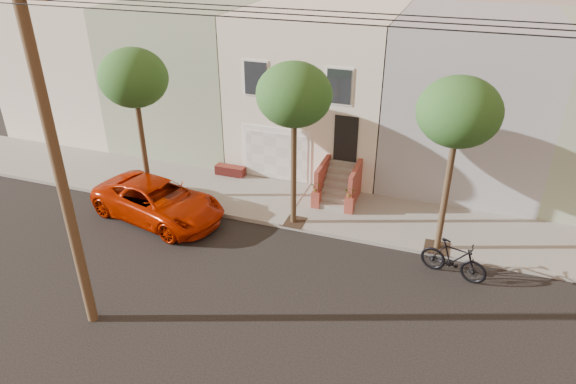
% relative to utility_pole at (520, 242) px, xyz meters
% --- Properties ---
extents(ground, '(90.00, 90.00, 0.00)m').
position_rel_utility_pole_xyz_m(ground, '(-8.00, 3.20, -5.19)').
color(ground, black).
rests_on(ground, ground).
extents(sidewalk, '(40.00, 3.70, 0.15)m').
position_rel_utility_pole_xyz_m(sidewalk, '(-8.00, 8.55, -5.11)').
color(sidewalk, gray).
rests_on(sidewalk, ground).
extents(house_row, '(33.10, 11.70, 7.00)m').
position_rel_utility_pole_xyz_m(house_row, '(-8.00, 14.39, -1.54)').
color(house_row, beige).
rests_on(house_row, sidewalk).
extents(tree_left, '(2.70, 2.57, 6.30)m').
position_rel_utility_pole_xyz_m(tree_left, '(-13.50, 7.10, 0.07)').
color(tree_left, '#2D2116').
rests_on(tree_left, sidewalk).
extents(tree_mid, '(2.70, 2.57, 6.30)m').
position_rel_utility_pole_xyz_m(tree_mid, '(-7.00, 7.10, 0.07)').
color(tree_mid, '#2D2116').
rests_on(tree_mid, sidewalk).
extents(tree_right, '(2.70, 2.57, 6.30)m').
position_rel_utility_pole_xyz_m(tree_right, '(-1.50, 7.10, 0.07)').
color(tree_right, '#2D2116').
rests_on(tree_right, sidewalk).
extents(utility_pole, '(23.60, 1.22, 10.00)m').
position_rel_utility_pole_xyz_m(utility_pole, '(0.00, 0.00, 0.00)').
color(utility_pole, '#402F1D').
rests_on(utility_pole, ground).
extents(pickup_truck, '(6.01, 3.74, 1.55)m').
position_rel_utility_pole_xyz_m(pickup_truck, '(-12.25, 5.85, -4.41)').
color(pickup_truck, '#AE1D00').
rests_on(pickup_truck, ground).
extents(motorcycle, '(2.32, 1.20, 1.34)m').
position_rel_utility_pole_xyz_m(motorcycle, '(-0.91, 5.75, -4.51)').
color(motorcycle, black).
rests_on(motorcycle, ground).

